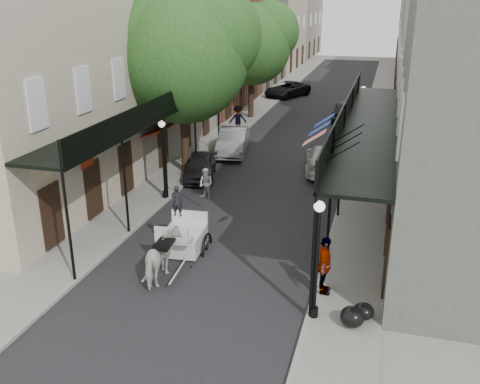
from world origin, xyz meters
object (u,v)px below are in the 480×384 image
Objects in this scene: carriage at (186,220)px; lamppost_left at (164,158)px; lamppost_right_far at (361,115)px; pedestrian_walking at (206,184)px; car_right_far at (346,110)px; pedestrian_sidewalk_left at (238,119)px; car_left_mid at (233,141)px; tree_far at (257,41)px; car_right_near at (325,159)px; car_left_far at (287,89)px; lamppost_right_near at (317,259)px; tree_near at (190,50)px; pedestrian_sidewalk_right at (325,265)px; horse at (163,257)px; car_left_near at (200,166)px.

lamppost_left is at bearing 118.10° from carriage.
lamppost_right_far is (8.20, 12.00, 0.00)m from lamppost_left.
pedestrian_walking is 19.30m from car_right_far.
carriage is 17.51m from pedestrian_sidewalk_left.
lamppost_right_far reaches higher than car_left_mid.
tree_far is 18.57m from lamppost_left.
car_right_near is at bearing 65.48° from carriage.
car_left_mid is 19.48m from car_left_far.
lamppost_right_near and lamppost_right_far have the same top height.
tree_near is at bearing 68.83° from car_right_far.
pedestrian_sidewalk_right reaches higher than car_right_far.
lamppost_right_near is 1.00× the size of lamppost_right_far.
pedestrian_sidewalk_right is 0.42× the size of car_left_mid.
car_left_far is (-2.44, 34.75, -0.14)m from horse.
lamppost_right_near is at bearing -75.65° from car_left_mid.
pedestrian_sidewalk_right is (8.40, -19.49, 0.03)m from pedestrian_sidewalk_left.
lamppost_right_near is 1.30× the size of carriage.
tree_near reaches higher than horse.
car_right_near is (6.70, 6.29, -1.33)m from lamppost_left.
car_left_far is (0.60, 23.57, -5.78)m from tree_near.
carriage is 0.56× the size of car_left_far.
tree_far is 18.35m from pedestrian_walking.
tree_far is 2.32× the size of lamppost_right_near.
lamppost_right_far is 0.81× the size of car_right_far.
car_left_mid is (-2.04, 15.28, -0.09)m from horse.
pedestrian_walking is 7.68m from car_left_mid.
tree_far is 2.32× the size of lamppost_right_far.
pedestrian_walking is 0.33× the size of car_left_mid.
pedestrian_sidewalk_left is at bearing 79.36° from car_left_near.
tree_near is 17.56m from car_right_far.
tree_far is 11.17m from car_left_mid.
pedestrian_sidewalk_right is (8.45, -24.74, -4.74)m from tree_far.
horse is at bearing -83.01° from tree_far.
carriage is at bearing -91.48° from car_left_mid.
lamppost_right_far is at bearing 104.57° from car_right_far.
tree_far is at bearing 107.68° from lamppost_right_near.
lamppost_left is at bearing 35.81° from car_right_near.
car_left_mid reaches higher than car_left_far.
lamppost_right_far is 2.46× the size of pedestrian_walking.
car_right_far is (4.88, 18.67, 0.03)m from pedestrian_walking.
horse is 7.74m from pedestrian_walking.
car_left_near is at bearing 81.78° from lamppost_left.
pedestrian_walking is 7.46m from car_right_near.
pedestrian_sidewalk_left is (-8.30, 0.92, -0.99)m from lamppost_right_far.
car_left_mid is at bearing 70.97° from car_left_near.
horse is 26.59m from car_right_far.
tree_far is (-0.05, 14.00, -0.65)m from tree_near.
lamppost_right_near is 1.90× the size of pedestrian_sidewalk_right.
car_left_mid is at bearing 114.15° from lamppost_right_near.
pedestrian_walking is (-6.38, -11.35, -1.30)m from lamppost_right_far.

